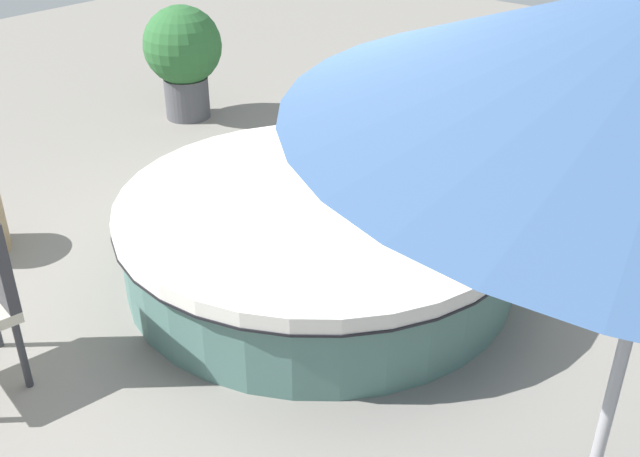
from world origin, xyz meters
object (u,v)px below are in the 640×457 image
(round_bed, at_px, (320,235))
(throw_pillow_3, at_px, (312,129))
(throw_pillow_1, at_px, (429,143))
(planter, at_px, (183,53))
(throw_pillow_2, at_px, (372,129))
(throw_pillow_0, at_px, (467,169))

(round_bed, bearing_deg, throw_pillow_3, 134.08)
(throw_pillow_1, bearing_deg, throw_pillow_3, -157.80)
(round_bed, distance_m, planter, 3.17)
(round_bed, bearing_deg, throw_pillow_2, 107.20)
(throw_pillow_0, relative_size, throw_pillow_2, 1.17)
(throw_pillow_3, height_order, planter, planter)
(round_bed, height_order, throw_pillow_1, throw_pillow_1)
(round_bed, xyz_separation_m, throw_pillow_1, (0.17, 0.97, 0.37))
(planter, bearing_deg, throw_pillow_3, -17.25)
(round_bed, distance_m, throw_pillow_2, 1.03)
(round_bed, xyz_separation_m, planter, (-2.85, 1.34, 0.36))
(throw_pillow_0, xyz_separation_m, throw_pillow_2, (-0.87, 0.13, 0.02))
(throw_pillow_0, xyz_separation_m, planter, (-3.43, 0.55, -0.00))
(throw_pillow_1, xyz_separation_m, throw_pillow_3, (-0.79, -0.32, -0.00))
(round_bed, relative_size, throw_pillow_1, 4.85)
(round_bed, bearing_deg, throw_pillow_1, 80.32)
(throw_pillow_1, relative_size, throw_pillow_3, 1.19)
(throw_pillow_2, height_order, planter, planter)
(planter, bearing_deg, throw_pillow_2, -9.32)
(throw_pillow_0, height_order, throw_pillow_2, throw_pillow_2)
(round_bed, relative_size, planter, 2.36)
(round_bed, distance_m, throw_pillow_0, 1.04)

